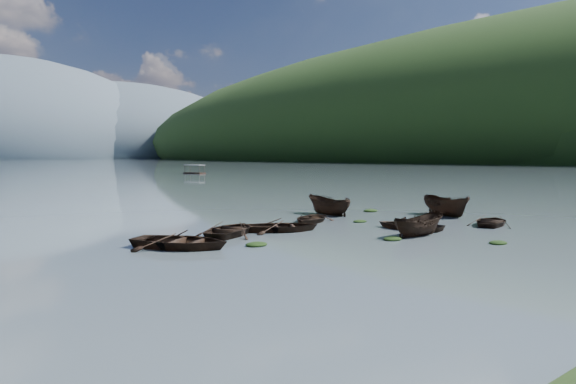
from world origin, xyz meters
TOP-DOWN VIEW (x-y plane):
  - ground_plane at (0.00, 0.00)m, footprint 2400.00×2400.00m
  - right_hill_far at (460.00, 220.00)m, footprint 520.00×1200.00m
  - haze_mtn_c at (140.00, 900.00)m, footprint 520.00×520.00m
  - haze_mtn_d at (320.00, 900.00)m, footprint 520.00×520.00m
  - rowboat_0 at (-10.58, 7.30)m, footprint 5.69×6.05m
  - rowboat_1 at (-6.36, 9.32)m, footprint 5.57×5.25m
  - rowboat_2 at (1.55, 2.30)m, footprint 3.87×1.48m
  - rowboat_3 at (3.37, 4.33)m, footprint 3.86×4.72m
  - rowboat_4 at (9.00, 2.10)m, footprint 4.67×4.02m
  - rowboat_5 at (11.10, 6.91)m, footprint 3.12×5.02m
  - rowboat_6 at (-3.30, 8.61)m, footprint 5.46×5.05m
  - rowboat_7 at (0.87, 10.66)m, footprint 4.74×4.37m
  - rowboat_8 at (4.75, 12.97)m, footprint 1.81×4.41m
  - weed_clump_0 at (-7.36, 5.45)m, footprint 1.16×0.95m
  - weed_clump_1 at (-0.70, 2.31)m, footprint 1.08×0.87m
  - weed_clump_2 at (2.55, -1.87)m, footprint 1.03×0.82m
  - weed_clump_3 at (3.90, 4.50)m, footprint 1.00×0.84m
  - weed_clump_4 at (3.42, 8.48)m, footprint 1.02×0.81m
  - weed_clump_5 at (-8.54, 7.78)m, footprint 0.89×0.72m
  - weed_clump_6 at (-3.80, 11.16)m, footprint 0.92×0.77m
  - weed_clump_7 at (8.87, 12.39)m, footprint 1.24×0.99m
  - pontoon_right at (40.14, 98.20)m, footprint 3.88×5.96m

SIDE VIEW (x-z plane):
  - ground_plane at x=0.00m, z-range 0.00..0.00m
  - right_hill_far at x=460.00m, z-range -95.00..95.00m
  - haze_mtn_c at x=140.00m, z-range -130.00..130.00m
  - haze_mtn_d at x=320.00m, z-range -110.00..110.00m
  - rowboat_0 at x=-10.58m, z-range -0.51..0.51m
  - rowboat_1 at x=-6.36m, z-range -0.47..0.47m
  - rowboat_2 at x=1.55m, z-range -0.74..0.74m
  - rowboat_3 at x=3.37m, z-range -0.43..0.43m
  - rowboat_4 at x=9.00m, z-range -0.41..0.41m
  - rowboat_5 at x=11.10m, z-range -0.91..0.91m
  - rowboat_6 at x=-3.30m, z-range -0.46..0.46m
  - rowboat_7 at x=0.87m, z-range -0.40..0.40m
  - rowboat_8 at x=4.75m, z-range -0.84..0.84m
  - weed_clump_0 at x=-7.36m, z-range -0.13..0.13m
  - weed_clump_1 at x=-0.70m, z-range -0.12..0.12m
  - weed_clump_2 at x=2.55m, z-range -0.11..0.11m
  - weed_clump_3 at x=3.90m, z-range -0.11..0.11m
  - weed_clump_4 at x=3.42m, z-range -0.11..0.11m
  - weed_clump_5 at x=-8.54m, z-range -0.09..0.09m
  - weed_clump_6 at x=-3.80m, z-range -0.10..0.10m
  - weed_clump_7 at x=8.87m, z-range -0.14..0.14m
  - pontoon_right at x=40.14m, z-range -1.06..1.06m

